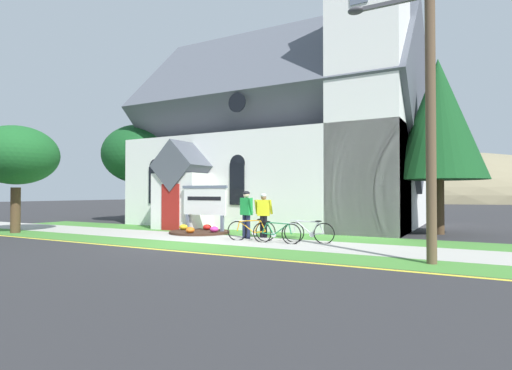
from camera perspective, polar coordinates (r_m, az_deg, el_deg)
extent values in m
plane|color=#2B2B2D|center=(17.06, -1.57, -6.82)|extent=(140.00, 140.00, 0.00)
cube|color=#A8A59E|center=(15.86, -9.22, -7.23)|extent=(32.00, 2.55, 0.01)
cube|color=#427F33|center=(14.26, -14.51, -7.90)|extent=(32.00, 1.68, 0.01)
cube|color=#427F33|center=(17.78, -4.48, -6.57)|extent=(24.00, 2.19, 0.01)
cube|color=yellow|center=(13.56, -17.41, -8.25)|extent=(28.00, 0.16, 0.01)
cube|color=white|center=(22.75, 3.50, 0.36)|extent=(14.20, 9.33, 4.56)
cube|color=#4C515B|center=(23.22, 3.49, 10.56)|extent=(14.70, 9.50, 9.50)
cube|color=white|center=(18.35, 15.46, 12.22)|extent=(2.98, 2.98, 11.84)
cube|color=white|center=(19.45, -10.31, -2.26)|extent=(2.40, 1.60, 2.60)
cube|color=#4C515B|center=(19.48, -10.30, 2.60)|extent=(2.40, 1.80, 2.40)
cube|color=maroon|center=(18.83, -11.89, -3.06)|extent=(1.00, 0.06, 2.10)
cube|color=black|center=(21.61, -13.99, -0.01)|extent=(0.76, 0.06, 1.90)
cone|color=black|center=(21.65, -13.98, 2.51)|extent=(0.80, 0.06, 0.80)
cube|color=black|center=(18.60, -2.67, 0.13)|extent=(0.76, 0.06, 1.90)
cone|color=black|center=(18.65, -2.67, 3.05)|extent=(0.80, 0.06, 0.80)
cylinder|color=black|center=(19.05, -2.66, 11.45)|extent=(0.90, 0.06, 0.90)
cube|color=slate|center=(18.10, -9.58, -5.27)|extent=(0.12, 0.12, 0.76)
cube|color=slate|center=(17.05, -4.75, -5.54)|extent=(0.12, 0.12, 0.76)
cube|color=white|center=(17.51, -7.23, -2.32)|extent=(2.16, 0.09, 1.13)
cube|color=slate|center=(17.51, -7.23, -0.27)|extent=(2.28, 0.13, 0.12)
cube|color=black|center=(17.47, -7.32, -1.88)|extent=(1.73, 0.02, 0.16)
cylinder|color=#382319|center=(17.31, -7.91, -6.56)|extent=(2.52, 2.52, 0.10)
ellipsoid|color=#CC338C|center=(16.69, -5.88, -6.18)|extent=(0.36, 0.36, 0.24)
ellipsoid|color=red|center=(17.76, -6.86, -5.87)|extent=(0.36, 0.36, 0.24)
ellipsoid|color=gold|center=(17.92, -10.11, -5.82)|extent=(0.36, 0.36, 0.24)
ellipsoid|color=orange|center=(16.48, -9.19, -6.24)|extent=(0.36, 0.36, 0.24)
torus|color=black|center=(13.91, 9.50, -6.71)|extent=(0.71, 0.15, 0.71)
torus|color=black|center=(14.12, 5.35, -6.63)|extent=(0.71, 0.15, 0.71)
cylinder|color=#B7B7BC|center=(14.03, 6.74, -5.96)|extent=(0.56, 0.13, 0.47)
cylinder|color=#B7B7BC|center=(13.99, 7.19, -5.09)|extent=(0.76, 0.16, 0.06)
cylinder|color=#B7B7BC|center=(13.95, 8.28, -6.02)|extent=(0.26, 0.08, 0.44)
cylinder|color=#B7B7BC|center=(13.95, 8.66, -6.80)|extent=(0.42, 0.10, 0.09)
cylinder|color=#B7B7BC|center=(13.91, 9.12, -5.93)|extent=(0.22, 0.07, 0.39)
cylinder|color=#B7B7BC|center=(14.10, 5.51, -5.83)|extent=(0.12, 0.05, 0.40)
ellipsoid|color=black|center=(13.91, 8.74, -5.03)|extent=(0.25, 0.12, 0.05)
cylinder|color=silver|center=(14.07, 5.67, -4.95)|extent=(0.44, 0.10, 0.03)
cylinder|color=silver|center=(13.99, 7.82, -6.89)|extent=(0.18, 0.05, 0.18)
torus|color=black|center=(14.43, 1.34, -6.52)|extent=(0.69, 0.25, 0.72)
torus|color=black|center=(14.63, -2.64, -6.44)|extent=(0.69, 0.25, 0.72)
cylinder|color=orange|center=(14.54, -1.30, -5.88)|extent=(0.54, 0.20, 0.43)
cylinder|color=orange|center=(14.50, -0.86, -5.02)|extent=(0.73, 0.27, 0.08)
cylinder|color=orange|center=(14.47, 0.18, -5.82)|extent=(0.26, 0.11, 0.46)
cylinder|color=orange|center=(14.47, 0.54, -6.60)|extent=(0.41, 0.16, 0.09)
cylinder|color=orange|center=(14.43, 0.98, -5.73)|extent=(0.22, 0.10, 0.41)
cylinder|color=orange|center=(14.61, -2.48, -5.76)|extent=(0.12, 0.07, 0.36)
ellipsoid|color=black|center=(14.43, 0.62, -4.83)|extent=(0.25, 0.15, 0.05)
cylinder|color=silver|center=(14.59, -2.32, -5.00)|extent=(0.43, 0.16, 0.03)
cylinder|color=silver|center=(14.51, -0.26, -6.69)|extent=(0.18, 0.07, 0.18)
torus|color=black|center=(14.03, 0.87, -6.69)|extent=(0.70, 0.06, 0.70)
torus|color=black|center=(13.61, 4.96, -6.87)|extent=(0.70, 0.06, 0.70)
cylinder|color=#19723F|center=(13.73, 3.54, -6.22)|extent=(0.58, 0.06, 0.41)
cylinder|color=#19723F|center=(13.76, 3.09, -5.36)|extent=(0.79, 0.07, 0.06)
cylinder|color=#19723F|center=(13.89, 2.03, -6.11)|extent=(0.27, 0.05, 0.43)
cylinder|color=#19723F|center=(13.95, 1.67, -6.83)|extent=(0.43, 0.05, 0.09)
cylinder|color=#19723F|center=(13.98, 1.22, -5.98)|extent=(0.23, 0.04, 0.37)
cylinder|color=#19723F|center=(13.61, 4.80, -6.16)|extent=(0.12, 0.04, 0.34)
ellipsoid|color=black|center=(13.92, 1.58, -5.14)|extent=(0.24, 0.09, 0.05)
cylinder|color=silver|center=(13.61, 4.63, -5.37)|extent=(0.44, 0.05, 0.03)
cylinder|color=silver|center=(13.86, 2.48, -6.97)|extent=(0.18, 0.03, 0.18)
cylinder|color=#191E38|center=(15.25, -1.63, -5.85)|extent=(0.15, 0.15, 0.88)
cylinder|color=#191E38|center=(15.09, -1.09, -5.90)|extent=(0.15, 0.15, 0.88)
cube|color=green|center=(15.13, -1.36, -3.01)|extent=(0.53, 0.34, 0.64)
sphere|color=beige|center=(15.12, -1.36, -1.38)|extent=(0.23, 0.23, 0.23)
ellipsoid|color=black|center=(15.12, -1.36, -1.14)|extent=(0.31, 0.34, 0.16)
cylinder|color=green|center=(15.38, -1.99, -2.86)|extent=(0.09, 0.11, 0.58)
cylinder|color=green|center=(14.88, -0.72, -2.92)|extent=(0.09, 0.24, 0.58)
cylinder|color=black|center=(15.47, 1.29, -5.87)|extent=(0.15, 0.15, 0.83)
cylinder|color=black|center=(15.49, 0.84, -5.86)|extent=(0.15, 0.15, 0.83)
cube|color=yellow|center=(15.44, 1.06, -3.21)|extent=(0.51, 0.35, 0.61)
sphere|color=#936B51|center=(15.43, 1.06, -1.69)|extent=(0.21, 0.21, 0.21)
ellipsoid|color=silver|center=(15.43, 1.06, -1.47)|extent=(0.30, 0.33, 0.15)
cylinder|color=yellow|center=(15.36, 2.09, -3.10)|extent=(0.09, 0.23, 0.55)
cylinder|color=yellow|center=(15.51, 0.04, -3.09)|extent=(0.09, 0.21, 0.55)
cylinder|color=brown|center=(11.01, 23.21, 13.48)|extent=(0.24, 0.24, 8.91)
cube|color=#4C4C51|center=(11.80, 18.40, 23.01)|extent=(1.80, 0.10, 0.10)
ellipsoid|color=#3F3F44|center=(11.98, 13.81, 22.61)|extent=(0.44, 0.28, 0.20)
cylinder|color=#4C3823|center=(18.36, 24.24, -2.81)|extent=(0.39, 0.39, 2.24)
cone|color=#14471E|center=(18.60, 24.16, 8.42)|extent=(3.77, 3.77, 5.01)
cylinder|color=#3D2D1E|center=(25.19, -15.97, -2.55)|extent=(0.25, 0.25, 2.09)
ellipsoid|color=#14471E|center=(25.28, -15.93, 4.17)|extent=(4.39, 4.39, 3.48)
cylinder|color=#4C3823|center=(20.12, -30.60, -3.04)|extent=(0.39, 0.39, 1.93)
ellipsoid|color=#195623|center=(20.17, -30.53, 3.62)|extent=(3.42, 3.42, 2.51)
ellipsoid|color=#847A5B|center=(88.12, 16.42, -2.15)|extent=(88.23, 43.11, 19.95)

